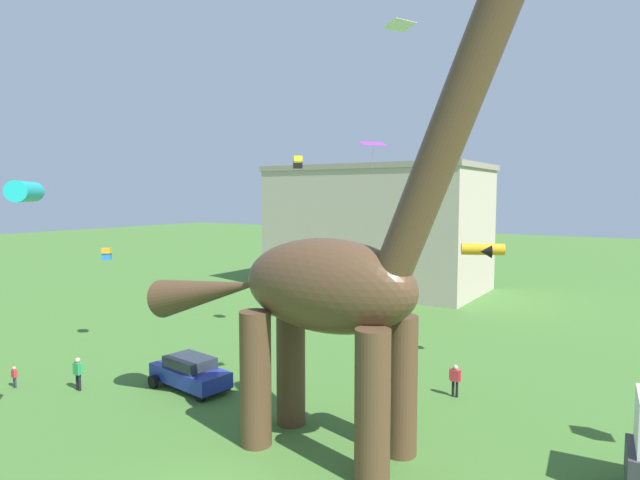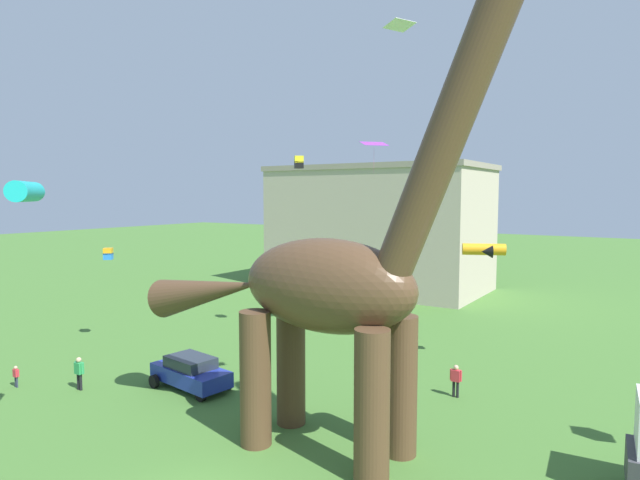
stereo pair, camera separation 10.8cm
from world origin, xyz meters
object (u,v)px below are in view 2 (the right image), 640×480
at_px(dinosaur_sculpture, 325,285).
at_px(parked_sedan_left, 191,372).
at_px(kite_near_low, 108,254).
at_px(kite_mid_left, 299,162).
at_px(kite_mid_right, 16,192).
at_px(kite_far_left, 485,250).
at_px(kite_high_right, 400,25).
at_px(person_near_flyer, 456,378).
at_px(kite_mid_center, 374,144).
at_px(person_far_spectator, 79,370).
at_px(person_watching_child, 16,374).

relative_size(dinosaur_sculpture, parked_sedan_left, 3.77).
bearing_deg(kite_near_low, kite_mid_left, 37.56).
relative_size(kite_mid_right, kite_far_left, 1.08).
distance_m(kite_high_right, kite_mid_left, 15.25).
xyz_separation_m(kite_mid_right, kite_far_left, (9.55, 18.92, -2.97)).
relative_size(kite_far_left, kite_high_right, 1.92).
height_order(dinosaur_sculpture, person_near_flyer, dinosaur_sculpture).
bearing_deg(person_near_flyer, kite_mid_center, -111.05).
bearing_deg(kite_high_right, person_far_spectator, -168.35).
xyz_separation_m(kite_far_left, kite_mid_center, (-7.42, 1.77, 6.00)).
distance_m(dinosaur_sculpture, person_near_flyer, 9.33).
relative_size(parked_sedan_left, kite_mid_center, 2.24).
relative_size(dinosaur_sculpture, kite_mid_right, 6.81).
bearing_deg(kite_near_low, kite_mid_center, 36.13).
bearing_deg(kite_mid_right, person_far_spectator, 135.50).
distance_m(kite_mid_right, kite_far_left, 21.40).
distance_m(person_watching_child, kite_far_left, 24.04).
relative_size(parked_sedan_left, kite_far_left, 1.95).
distance_m(person_watching_child, person_far_spectator, 3.23).
xyz_separation_m(kite_near_low, kite_mid_center, (13.13, 9.59, 6.71)).
height_order(person_far_spectator, kite_mid_left, kite_mid_left).
distance_m(person_watching_child, kite_mid_right, 12.74).
xyz_separation_m(person_near_flyer, kite_mid_left, (-11.50, 3.96, 10.32)).
relative_size(person_watching_child, kite_high_right, 0.89).
bearing_deg(kite_mid_center, person_watching_child, -122.27).
bearing_deg(kite_high_right, dinosaur_sculpture, -138.84).
bearing_deg(dinosaur_sculpture, person_watching_child, -168.24).
bearing_deg(kite_mid_center, person_far_spectator, -116.70).
bearing_deg(parked_sedan_left, kite_mid_center, 82.65).
bearing_deg(dinosaur_sculpture, parked_sedan_left, 170.86).
bearing_deg(kite_near_low, person_near_flyer, 8.60).
relative_size(parked_sedan_left, person_far_spectator, 2.80).
relative_size(kite_high_right, kite_mid_center, 0.60).
bearing_deg(parked_sedan_left, person_watching_child, -140.08).
distance_m(person_watching_child, kite_near_low, 9.07).
bearing_deg(kite_mid_right, person_watching_child, 154.58).
height_order(kite_mid_right, kite_mid_left, kite_mid_left).
height_order(kite_mid_right, kite_far_left, kite_mid_right).
height_order(parked_sedan_left, kite_mid_left, kite_mid_left).
bearing_deg(kite_mid_left, dinosaur_sculpture, -51.27).
xyz_separation_m(dinosaur_sculpture, kite_near_low, (-18.37, 4.32, -0.37)).
xyz_separation_m(kite_high_right, kite_near_low, (-20.35, 2.59, -9.47)).
bearing_deg(kite_mid_right, kite_far_left, 63.22).
distance_m(person_near_flyer, kite_far_left, 7.18).
relative_size(person_watching_child, kite_mid_center, 0.53).
height_order(kite_near_low, kite_mid_center, kite_mid_center).
distance_m(person_near_flyer, kite_mid_right, 19.19).
xyz_separation_m(person_watching_child, kite_mid_center, (10.54, 16.69, 11.72)).
distance_m(kite_mid_left, kite_near_low, 12.91).
xyz_separation_m(kite_far_left, kite_mid_left, (-11.33, -0.72, 4.87)).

